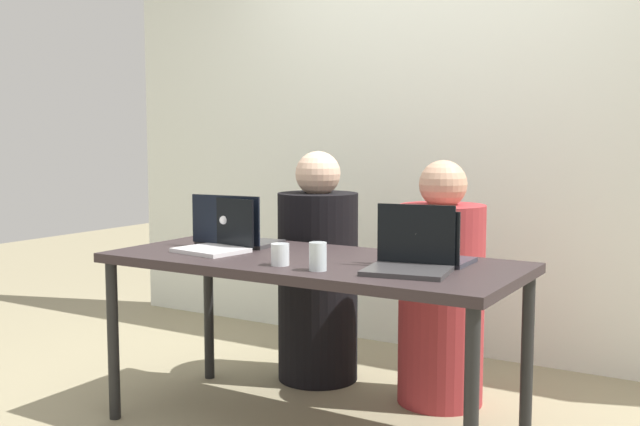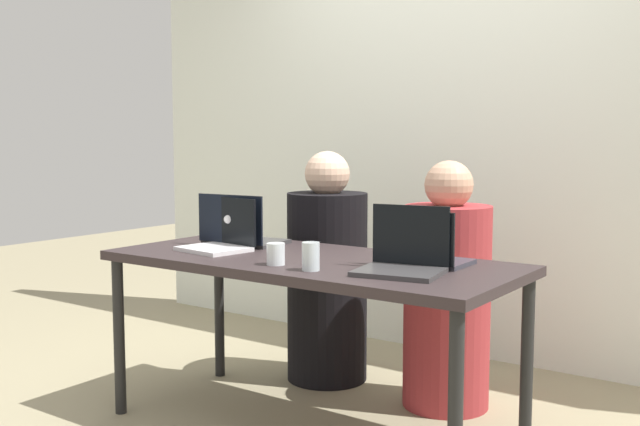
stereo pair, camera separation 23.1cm
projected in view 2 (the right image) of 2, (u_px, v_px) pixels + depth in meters
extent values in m
cube|color=silver|center=(460.00, 146.00, 4.23)|extent=(4.51, 0.10, 2.37)
cube|color=#2E2425|center=(310.00, 262.00, 3.10)|extent=(1.73, 0.75, 0.04)
cylinder|color=black|center=(119.00, 337.00, 3.34)|extent=(0.05, 0.05, 0.70)
cylinder|color=black|center=(455.00, 415.00, 2.40)|extent=(0.05, 0.05, 0.70)
cylinder|color=black|center=(219.00, 309.00, 3.87)|extent=(0.05, 0.05, 0.70)
cylinder|color=black|center=(527.00, 365.00, 2.93)|extent=(0.05, 0.05, 0.70)
cylinder|color=black|center=(327.00, 287.00, 3.81)|extent=(0.41, 0.41, 0.96)
sphere|color=beige|center=(327.00, 174.00, 3.75)|extent=(0.23, 0.23, 0.23)
cylinder|color=#9E2E32|center=(447.00, 307.00, 3.43)|extent=(0.49, 0.49, 0.93)
sphere|color=tan|center=(449.00, 185.00, 3.37)|extent=(0.22, 0.22, 0.22)
cube|color=silver|center=(214.00, 249.00, 3.27)|extent=(0.31, 0.27, 0.02)
cube|color=black|center=(234.00, 221.00, 3.35)|extent=(0.28, 0.05, 0.21)
sphere|color=white|center=(237.00, 221.00, 3.36)|extent=(0.04, 0.04, 0.04)
cube|color=#35353F|center=(429.00, 261.00, 2.95)|extent=(0.31, 0.23, 0.02)
cube|color=black|center=(417.00, 237.00, 2.84)|extent=(0.31, 0.02, 0.20)
sphere|color=white|center=(415.00, 238.00, 2.83)|extent=(0.04, 0.04, 0.04)
cube|color=#393739|center=(399.00, 272.00, 2.72)|extent=(0.34, 0.29, 0.02)
cube|color=black|center=(411.00, 235.00, 2.82)|extent=(0.30, 0.06, 0.23)
sphere|color=white|center=(412.00, 234.00, 2.83)|extent=(0.04, 0.04, 0.04)
cube|color=#373537|center=(246.00, 242.00, 3.50)|extent=(0.37, 0.27, 0.02)
cube|color=black|center=(230.00, 219.00, 3.38)|extent=(0.35, 0.04, 0.22)
sphere|color=white|center=(228.00, 219.00, 3.37)|extent=(0.04, 0.04, 0.04)
cylinder|color=white|center=(276.00, 254.00, 2.92)|extent=(0.07, 0.07, 0.09)
cylinder|color=silver|center=(276.00, 259.00, 2.92)|extent=(0.06, 0.06, 0.05)
cylinder|color=silver|center=(311.00, 256.00, 2.80)|extent=(0.07, 0.07, 0.11)
cylinder|color=silver|center=(311.00, 263.00, 2.80)|extent=(0.06, 0.06, 0.06)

